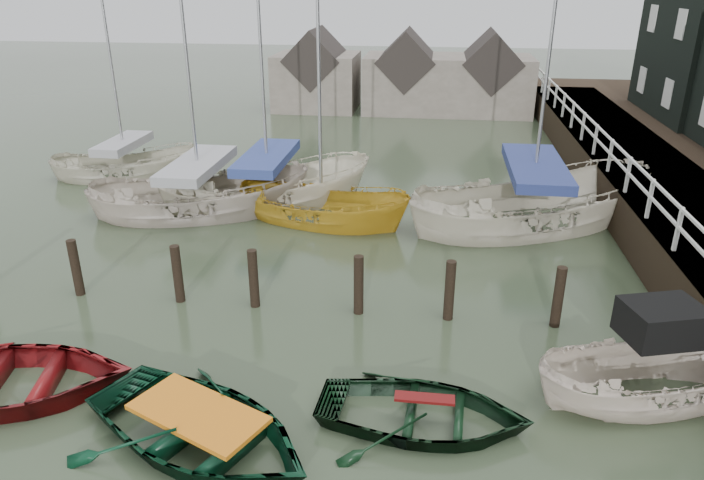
# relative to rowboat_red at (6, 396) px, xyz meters

# --- Properties ---
(ground) EXTENTS (120.00, 120.00, 0.00)m
(ground) POSITION_rel_rowboat_red_xyz_m (4.77, 0.87, 0.00)
(ground) COLOR #2A3421
(ground) RESTS_ON ground
(pier) EXTENTS (3.04, 32.00, 2.70)m
(pier) POSITION_rel_rowboat_red_xyz_m (14.24, 10.87, 0.71)
(pier) COLOR black
(pier) RESTS_ON ground
(mooring_pilings) EXTENTS (13.72, 0.22, 1.80)m
(mooring_pilings) POSITION_rel_rowboat_red_xyz_m (3.65, 3.87, 0.50)
(mooring_pilings) COLOR black
(mooring_pilings) RESTS_ON ground
(far_sheds) EXTENTS (14.00, 4.08, 4.39)m
(far_sheds) POSITION_rel_rowboat_red_xyz_m (5.60, 26.87, 1.86)
(far_sheds) COLOR #665B51
(far_sheds) RESTS_ON ground
(rowboat_red) EXTENTS (5.18, 4.21, 0.94)m
(rowboat_red) POSITION_rel_rowboat_red_xyz_m (0.00, 0.00, 0.00)
(rowboat_red) COLOR #610D0F
(rowboat_red) RESTS_ON ground
(rowboat_green) EXTENTS (5.13, 4.55, 0.88)m
(rowboat_green) POSITION_rel_rowboat_red_xyz_m (3.96, -0.76, 0.00)
(rowboat_green) COLOR black
(rowboat_green) RESTS_ON ground
(rowboat_dkgreen) EXTENTS (3.77, 2.80, 0.75)m
(rowboat_dkgreen) POSITION_rel_rowboat_red_xyz_m (7.53, 0.21, 0.00)
(rowboat_dkgreen) COLOR black
(rowboat_dkgreen) RESTS_ON ground
(motorboat) EXTENTS (4.75, 2.88, 2.66)m
(motorboat) POSITION_rel_rowboat_red_xyz_m (11.57, 1.48, 0.09)
(motorboat) COLOR beige
(motorboat) RESTS_ON ground
(sailboat_a) EXTENTS (7.37, 4.52, 11.13)m
(sailboat_a) POSITION_rel_rowboat_red_xyz_m (0.20, 9.59, 0.06)
(sailboat_a) COLOR beige
(sailboat_a) RESTS_ON ground
(sailboat_b) EXTENTS (7.41, 5.26, 10.87)m
(sailboat_b) POSITION_rel_rowboat_red_xyz_m (2.13, 10.68, 0.06)
(sailboat_b) COLOR beige
(sailboat_b) RESTS_ON ground
(sailboat_c) EXTENTS (6.11, 3.64, 10.74)m
(sailboat_c) POSITION_rel_rowboat_red_xyz_m (4.13, 9.45, 0.02)
(sailboat_c) COLOR #B88E22
(sailboat_c) RESTS_ON ground
(sailboat_d) EXTENTS (8.49, 6.00, 13.32)m
(sailboat_d) POSITION_rel_rowboat_red_xyz_m (10.48, 9.93, 0.06)
(sailboat_d) COLOR beige
(sailboat_d) RESTS_ON ground
(sailboat_e) EXTENTS (5.77, 3.56, 9.88)m
(sailboat_e) POSITION_rel_rowboat_red_xyz_m (-3.97, 12.98, 0.07)
(sailboat_e) COLOR beige
(sailboat_e) RESTS_ON ground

